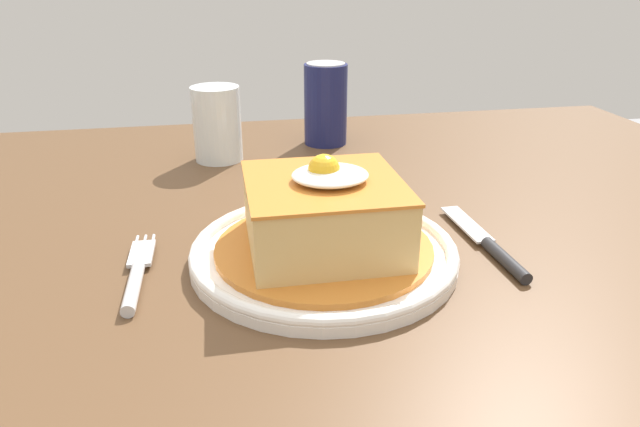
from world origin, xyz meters
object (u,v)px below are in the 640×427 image
Objects in this scene: main_plate at (324,251)px; soda_can at (326,104)px; fork at (136,276)px; drinking_glass at (218,129)px; knife at (493,249)px.

main_plate is 0.39m from soda_can.
soda_can reaches higher than fork.
drinking_glass is (-0.17, -0.05, -0.02)m from soda_can.
soda_can is 0.18m from drinking_glass.
fork is 0.46m from soda_can.
drinking_glass reaches higher than fork.
main_plate is at bearing -101.19° from soda_can.
knife is (0.17, -0.02, -0.00)m from main_plate.
soda_can is (-0.09, 0.40, 0.06)m from knife.
drinking_glass is at bearing 105.66° from main_plate.
main_plate is at bearing -74.34° from drinking_glass.
soda_can reaches higher than drinking_glass.
main_plate is at bearing 173.63° from knife.
knife is 0.41m from soda_can.
soda_can is (0.07, 0.38, 0.05)m from main_plate.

